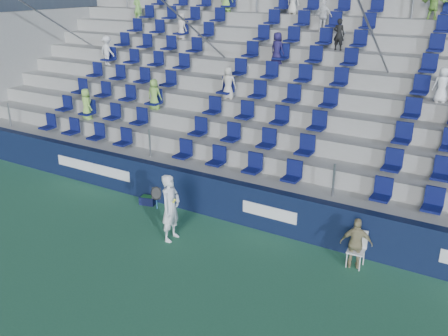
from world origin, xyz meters
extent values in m
plane|color=#31724E|center=(0.00, 0.00, 0.00)|extent=(70.00, 70.00, 0.00)
cube|color=#0E1836|center=(0.00, 3.15, 0.60)|extent=(24.00, 0.30, 1.20)
cube|color=white|center=(-5.00, 2.99, 0.62)|extent=(3.20, 0.02, 0.34)
cube|color=white|center=(1.50, 2.99, 0.62)|extent=(1.60, 0.02, 0.34)
cube|color=gray|center=(0.00, 3.72, 0.60)|extent=(24.00, 0.85, 1.20)
cube|color=gray|center=(0.00, 4.57, 0.85)|extent=(24.00, 0.85, 1.70)
cube|color=gray|center=(0.00, 5.42, 1.10)|extent=(24.00, 0.85, 2.20)
cube|color=gray|center=(0.00, 6.28, 1.35)|extent=(24.00, 0.85, 2.70)
cube|color=gray|center=(0.00, 7.12, 1.60)|extent=(24.00, 0.85, 3.20)
cube|color=gray|center=(0.00, 7.97, 1.85)|extent=(24.00, 0.85, 3.70)
cube|color=gray|center=(0.00, 8.82, 2.10)|extent=(24.00, 0.85, 4.20)
cube|color=gray|center=(0.00, 9.68, 2.35)|extent=(24.00, 0.85, 4.70)
cube|color=gray|center=(0.00, 10.52, 2.60)|extent=(24.00, 0.85, 5.20)
cube|color=gray|center=(0.00, 11.20, 3.10)|extent=(24.00, 0.50, 6.20)
cube|color=gray|center=(-11.85, 7.12, 2.60)|extent=(0.30, 7.65, 5.20)
cube|color=#0C124A|center=(0.00, 3.72, 1.55)|extent=(16.05, 0.50, 0.70)
cube|color=#0C124A|center=(0.00, 4.57, 2.05)|extent=(16.05, 0.50, 0.70)
cube|color=#0C124A|center=(0.00, 5.42, 2.55)|extent=(16.05, 0.50, 0.70)
cube|color=#0C124A|center=(0.00, 6.28, 3.05)|extent=(16.05, 0.50, 0.70)
cube|color=#0C124A|center=(0.00, 7.12, 3.55)|extent=(16.05, 0.50, 0.70)
cube|color=#0C124A|center=(0.00, 7.97, 4.05)|extent=(16.05, 0.50, 0.70)
cube|color=#0C124A|center=(0.00, 8.82, 4.55)|extent=(16.05, 0.50, 0.70)
cube|color=#0C124A|center=(0.00, 9.68, 5.05)|extent=(16.05, 0.50, 0.70)
cube|color=#0C124A|center=(0.00, 10.52, 5.55)|extent=(16.05, 0.50, 0.70)
cylinder|color=gray|center=(-3.00, 7.12, 4.35)|extent=(0.06, 7.68, 4.55)
cylinder|color=gray|center=(3.00, 7.12, 4.35)|extent=(0.06, 7.68, 4.55)
cylinder|color=gray|center=(-9.80, 7.12, 4.35)|extent=(0.06, 7.68, 4.55)
imported|color=white|center=(4.77, 7.08, 3.69)|extent=(0.56, 0.45, 0.99)
imported|color=#1D1747|center=(-0.75, 7.92, 4.24)|extent=(0.60, 0.47, 1.08)
imported|color=white|center=(0.21, 9.62, 5.24)|extent=(0.66, 0.32, 1.09)
imported|color=beige|center=(-1.69, 6.23, 3.23)|extent=(0.57, 0.42, 1.07)
imported|color=beige|center=(-1.35, 10.47, 5.70)|extent=(0.53, 0.39, 1.00)
imported|color=beige|center=(-5.37, 8.77, 4.70)|extent=(0.56, 0.45, 1.01)
imported|color=#74B749|center=(-8.30, 9.62, 5.27)|extent=(0.44, 0.31, 1.15)
imported|color=white|center=(-7.84, 7.08, 3.77)|extent=(0.80, 0.54, 1.14)
imported|color=#92CC51|center=(-6.62, 4.52, 2.26)|extent=(0.63, 0.52, 1.12)
imported|color=#79AE45|center=(-4.16, 5.38, 2.73)|extent=(0.55, 0.40, 1.06)
imported|color=black|center=(1.12, 8.77, 4.72)|extent=(0.39, 0.26, 1.05)
imported|color=#90CF52|center=(3.71, 10.47, 5.73)|extent=(1.03, 0.59, 1.06)
imported|color=silver|center=(-0.56, 1.37, 0.91)|extent=(0.48, 0.69, 1.82)
cylinder|color=navy|center=(-0.81, 1.12, 1.06)|extent=(0.03, 0.03, 0.28)
torus|color=black|center=(-0.81, 1.12, 1.36)|extent=(0.30, 0.17, 0.28)
plane|color=#262626|center=(-0.81, 1.12, 1.36)|extent=(0.30, 0.16, 0.29)
sphere|color=#E1EC37|center=(-0.31, 1.17, 1.22)|extent=(0.07, 0.07, 0.07)
sphere|color=#E1EC37|center=(-0.31, 1.23, 1.25)|extent=(0.07, 0.07, 0.07)
cube|color=white|center=(4.02, 2.55, 0.41)|extent=(0.43, 0.43, 0.04)
cube|color=white|center=(4.02, 2.74, 0.66)|extent=(0.40, 0.07, 0.49)
cylinder|color=white|center=(3.86, 2.39, 0.20)|extent=(0.03, 0.03, 0.39)
cylinder|color=white|center=(4.18, 2.39, 0.20)|extent=(0.03, 0.03, 0.39)
cylinder|color=white|center=(3.86, 2.71, 0.20)|extent=(0.03, 0.03, 0.39)
cylinder|color=white|center=(4.18, 2.71, 0.20)|extent=(0.03, 0.03, 0.39)
imported|color=tan|center=(4.02, 2.50, 0.64)|extent=(0.81, 0.52, 1.29)
cube|color=#0F1338|center=(-2.49, 2.75, 0.13)|extent=(0.53, 0.41, 0.26)
cube|color=#1E662D|center=(-2.49, 2.75, 0.19)|extent=(0.43, 0.31, 0.15)
camera|label=1|loc=(6.67, -7.98, 6.50)|focal=40.00mm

